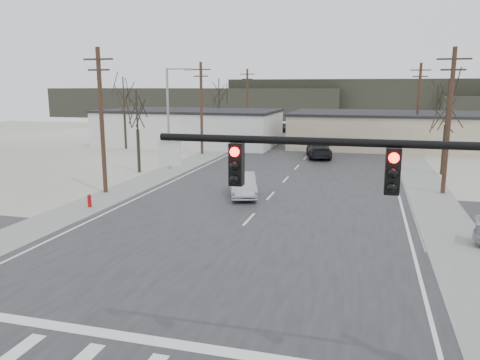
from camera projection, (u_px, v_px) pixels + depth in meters
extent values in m
plane|color=silver|center=(200.00, 274.00, 18.80)|extent=(140.00, 140.00, 0.00)
cube|color=#252527|center=(273.00, 193.00, 32.98)|extent=(18.00, 110.00, 0.05)
cube|color=#252527|center=(200.00, 273.00, 18.80)|extent=(90.00, 10.00, 0.04)
cube|color=gray|center=(165.00, 173.00, 40.46)|extent=(3.00, 90.00, 0.06)
cube|color=gray|center=(426.00, 187.00, 34.95)|extent=(3.00, 90.00, 0.06)
cylinder|color=black|center=(337.00, 142.00, 10.27)|extent=(8.40, 0.18, 0.18)
cube|color=black|center=(393.00, 171.00, 10.07)|extent=(0.32, 0.30, 1.00)
cube|color=black|center=(237.00, 164.00, 10.98)|extent=(0.32, 0.30, 1.00)
sphere|color=#FF0C05|center=(394.00, 158.00, 9.85)|extent=(0.22, 0.22, 0.22)
sphere|color=#FF0C05|center=(235.00, 152.00, 10.76)|extent=(0.22, 0.22, 0.22)
cube|color=silver|center=(170.00, 153.00, 11.39)|extent=(0.60, 0.04, 0.60)
cylinder|color=#A50C0C|center=(90.00, 202.00, 28.95)|extent=(0.24, 0.24, 0.70)
sphere|color=#A50C0C|center=(89.00, 196.00, 28.87)|extent=(0.24, 0.24, 0.24)
cube|color=silver|center=(190.00, 128.00, 60.37)|extent=(22.00, 12.00, 4.20)
cube|color=black|center=(190.00, 111.00, 59.93)|extent=(22.30, 12.30, 0.30)
cube|color=beige|center=(400.00, 131.00, 57.41)|extent=(26.00, 14.00, 4.00)
cube|color=black|center=(401.00, 114.00, 56.99)|extent=(26.30, 14.30, 0.30)
cylinder|color=#4C3123|center=(102.00, 122.00, 32.16)|extent=(0.30, 0.30, 10.00)
cube|color=#4C3123|center=(98.00, 59.00, 31.33)|extent=(2.20, 0.12, 0.12)
cube|color=#4C3123|center=(99.00, 70.00, 31.47)|extent=(1.60, 0.12, 0.12)
cylinder|color=#4C3123|center=(201.00, 109.00, 51.06)|extent=(0.30, 0.30, 10.00)
cube|color=#4C3123|center=(201.00, 69.00, 50.24)|extent=(2.20, 0.12, 0.12)
cube|color=#4C3123|center=(201.00, 76.00, 50.38)|extent=(1.60, 0.12, 0.12)
cylinder|color=#4C3123|center=(247.00, 103.00, 69.97)|extent=(0.30, 0.30, 10.00)
cube|color=#4C3123|center=(247.00, 74.00, 69.15)|extent=(2.20, 0.12, 0.12)
cube|color=#4C3123|center=(247.00, 79.00, 69.29)|extent=(1.60, 0.12, 0.12)
cylinder|color=#4C3123|center=(449.00, 122.00, 31.85)|extent=(0.30, 0.30, 10.00)
cube|color=#4C3123|center=(454.00, 59.00, 31.02)|extent=(2.20, 0.12, 0.12)
cube|color=#4C3123|center=(453.00, 70.00, 31.16)|extent=(1.60, 0.12, 0.12)
cylinder|color=#4C3123|center=(418.00, 108.00, 52.65)|extent=(0.30, 0.30, 10.00)
cube|color=#4C3123|center=(421.00, 70.00, 51.82)|extent=(2.20, 0.12, 0.12)
cube|color=#4C3123|center=(420.00, 76.00, 51.96)|extent=(1.60, 0.12, 0.12)
cylinder|color=gray|center=(168.00, 120.00, 41.58)|extent=(0.20, 0.20, 9.00)
cylinder|color=gray|center=(177.00, 69.00, 40.45)|extent=(2.00, 0.12, 0.12)
cube|color=gray|center=(188.00, 69.00, 40.20)|extent=(0.60, 0.25, 0.18)
cylinder|color=#322A1E|center=(139.00, 151.00, 40.72)|extent=(0.28, 0.28, 3.75)
cylinder|color=#322A1E|center=(137.00, 112.00, 40.06)|extent=(0.14, 0.14, 3.75)
cylinder|color=#322A1E|center=(444.00, 150.00, 39.72)|extent=(0.28, 0.28, 4.25)
cylinder|color=#322A1E|center=(448.00, 104.00, 38.97)|extent=(0.14, 0.14, 4.25)
cylinder|color=#322A1E|center=(219.00, 124.00, 65.49)|extent=(0.28, 0.28, 4.50)
cylinder|color=#322A1E|center=(219.00, 95.00, 64.70)|extent=(0.14, 0.14, 4.50)
cylinder|color=#322A1E|center=(435.00, 127.00, 63.67)|extent=(0.28, 0.28, 4.00)
cylinder|color=#322A1E|center=(437.00, 100.00, 62.97)|extent=(0.14, 0.14, 4.00)
cylinder|color=#322A1E|center=(125.00, 130.00, 56.22)|extent=(0.28, 0.28, 4.50)
cylinder|color=#322A1E|center=(124.00, 96.00, 55.43)|extent=(0.14, 0.14, 4.50)
cube|color=#333026|center=(195.00, 103.00, 114.20)|extent=(70.00, 18.00, 7.00)
cube|color=#333026|center=(411.00, 100.00, 104.78)|extent=(80.00, 18.00, 9.00)
imported|color=#A3A6AD|center=(243.00, 185.00, 31.82)|extent=(3.07, 5.04, 1.57)
imported|color=black|center=(319.00, 150.00, 49.10)|extent=(3.45, 6.25, 1.71)
imported|color=black|center=(285.00, 127.00, 77.77)|extent=(3.12, 4.61, 1.46)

